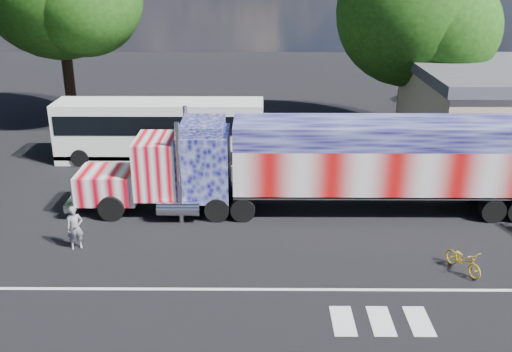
{
  "coord_description": "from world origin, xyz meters",
  "views": [
    {
      "loc": [
        0.15,
        -19.96,
        10.72
      ],
      "look_at": [
        0.0,
        3.0,
        1.9
      ],
      "focal_mm": 40.0,
      "sensor_mm": 36.0,
      "label": 1
    }
  ],
  "objects_px": {
    "woman": "(75,228)",
    "bicycle": "(463,260)",
    "coach_bus": "(161,130)",
    "tree_ne_a": "(414,12)",
    "semi_truck": "(330,162)"
  },
  "relations": [
    {
      "from": "coach_bus",
      "to": "tree_ne_a",
      "type": "bearing_deg",
      "value": 19.82
    },
    {
      "from": "semi_truck",
      "to": "coach_bus",
      "type": "distance_m",
      "value": 11.11
    },
    {
      "from": "semi_truck",
      "to": "tree_ne_a",
      "type": "xyz_separation_m",
      "value": [
        6.26,
        12.33,
        5.31
      ]
    },
    {
      "from": "coach_bus",
      "to": "tree_ne_a",
      "type": "height_order",
      "value": "tree_ne_a"
    },
    {
      "from": "tree_ne_a",
      "to": "semi_truck",
      "type": "bearing_deg",
      "value": -116.92
    },
    {
      "from": "semi_truck",
      "to": "woman",
      "type": "xyz_separation_m",
      "value": [
        -10.29,
        -3.68,
        -1.43
      ]
    },
    {
      "from": "semi_truck",
      "to": "tree_ne_a",
      "type": "relative_size",
      "value": 1.72
    },
    {
      "from": "bicycle",
      "to": "tree_ne_a",
      "type": "xyz_separation_m",
      "value": [
        1.94,
        17.71,
        7.16
      ]
    },
    {
      "from": "woman",
      "to": "bicycle",
      "type": "xyz_separation_m",
      "value": [
        14.61,
        -1.7,
        -0.42
      ]
    },
    {
      "from": "bicycle",
      "to": "woman",
      "type": "bearing_deg",
      "value": 148.15
    },
    {
      "from": "coach_bus",
      "to": "bicycle",
      "type": "height_order",
      "value": "coach_bus"
    },
    {
      "from": "coach_bus",
      "to": "bicycle",
      "type": "xyz_separation_m",
      "value": [
        12.95,
        -12.34,
        -1.28
      ]
    },
    {
      "from": "coach_bus",
      "to": "bicycle",
      "type": "bearing_deg",
      "value": -43.62
    },
    {
      "from": "tree_ne_a",
      "to": "woman",
      "type": "bearing_deg",
      "value": -135.96
    },
    {
      "from": "woman",
      "to": "bicycle",
      "type": "relative_size",
      "value": 1.01
    }
  ]
}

